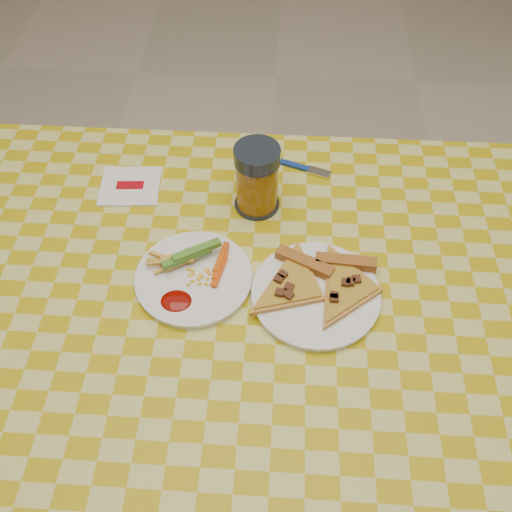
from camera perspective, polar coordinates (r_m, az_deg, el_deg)
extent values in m
plane|color=beige|center=(1.71, -0.43, -18.22)|extent=(8.00, 8.00, 0.00)
cylinder|color=silver|center=(1.66, -18.63, -0.77)|extent=(0.06, 0.06, 0.71)
cylinder|color=silver|center=(1.63, 19.62, -2.56)|extent=(0.06, 0.06, 0.71)
cube|color=brown|center=(1.05, -0.67, -4.41)|extent=(1.20, 0.80, 0.04)
cylinder|color=white|center=(1.05, -6.23, -2.27)|extent=(0.24, 0.24, 0.01)
cylinder|color=white|center=(1.03, 5.97, -3.90)|extent=(0.24, 0.24, 0.01)
cube|color=#21560D|center=(1.04, -6.45, 0.24)|extent=(0.10, 0.07, 0.02)
cube|color=#DB4C09|center=(1.05, -3.59, -0.88)|extent=(0.06, 0.08, 0.01)
ellipsoid|color=#740802|center=(1.01, -7.99, -4.50)|extent=(0.06, 0.05, 0.01)
cube|color=#A16224|center=(1.05, 4.88, -0.70)|extent=(0.11, 0.07, 0.02)
cube|color=#A16224|center=(1.06, 8.95, -0.66)|extent=(0.11, 0.03, 0.02)
cylinder|color=black|center=(1.17, 0.09, 5.27)|extent=(0.09, 0.09, 0.01)
cylinder|color=#86530E|center=(1.13, 0.10, 7.23)|extent=(0.08, 0.08, 0.12)
cylinder|color=black|center=(1.08, 0.10, 10.01)|extent=(0.09, 0.09, 0.03)
cube|color=white|center=(1.23, -12.46, 6.83)|extent=(0.13, 0.12, 0.01)
cube|color=#A20911|center=(1.23, -12.49, 6.94)|extent=(0.06, 0.03, 0.00)
cube|color=navy|center=(1.26, 2.90, 9.32)|extent=(0.11, 0.05, 0.01)
cube|color=silver|center=(1.24, 6.31, 8.34)|extent=(0.05, 0.04, 0.00)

